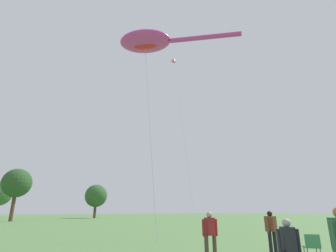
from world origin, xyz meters
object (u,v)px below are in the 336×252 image
at_px(big_show_kite, 148,42).
at_px(person_child_front, 271,228).
at_px(folding_chair, 312,245).
at_px(tree_oak_left, 96,196).
at_px(tree_broad_distant, 17,183).
at_px(person_navy_jacket, 289,247).
at_px(person_brown_coat, 210,232).
at_px(small_kite_bird_shape, 174,61).

xyz_separation_m(big_show_kite, person_child_front, (2.13, -7.98, -13.19)).
bearing_deg(person_child_front, folding_chair, 164.15).
distance_m(person_child_front, tree_oak_left, 59.01).
bearing_deg(folding_chair, tree_broad_distant, 141.33).
xyz_separation_m(person_navy_jacket, person_child_front, (3.78, 3.71, 0.09)).
height_order(big_show_kite, person_brown_coat, big_show_kite).
relative_size(big_show_kite, tree_broad_distant, 1.72).
bearing_deg(person_child_front, person_navy_jacket, 127.93).
bearing_deg(big_show_kite, small_kite_bird_shape, -87.92).
relative_size(person_child_front, small_kite_bird_shape, 0.07).
height_order(person_child_front, folding_chair, person_child_front).
bearing_deg(big_show_kite, person_child_front, 143.58).
distance_m(person_navy_jacket, small_kite_bird_shape, 38.10).
bearing_deg(person_navy_jacket, tree_broad_distant, 36.73).
bearing_deg(big_show_kite, folding_chair, 139.04).
distance_m(big_show_kite, person_child_front, 15.56).
bearing_deg(folding_chair, person_brown_coat, -171.21).
distance_m(person_child_front, folding_chair, 1.99).
height_order(person_brown_coat, folding_chair, person_brown_coat).
distance_m(folding_chair, tree_oak_left, 60.98).
xyz_separation_m(person_navy_jacket, person_brown_coat, (0.54, 3.58, 0.08)).
bearing_deg(person_brown_coat, folding_chair, -107.79).
height_order(person_navy_jacket, person_brown_coat, person_brown_coat).
relative_size(tree_broad_distant, tree_oak_left, 1.10).
relative_size(big_show_kite, person_child_front, 9.08).
bearing_deg(tree_broad_distant, person_brown_coat, -82.02).
bearing_deg(person_brown_coat, tree_oak_left, 2.90).
bearing_deg(tree_broad_distant, big_show_kite, -78.57).
height_order(person_navy_jacket, small_kite_bird_shape, small_kite_bird_shape).
height_order(folding_chair, small_kite_bird_shape, small_kite_bird_shape).
relative_size(person_navy_jacket, small_kite_bird_shape, 0.06).
xyz_separation_m(person_child_front, small_kite_bird_shape, (9.31, 23.40, 23.26)).
bearing_deg(tree_oak_left, person_navy_jacket, -100.52).
relative_size(person_navy_jacket, tree_broad_distant, 0.17).
xyz_separation_m(big_show_kite, tree_oak_left, (9.87, 50.37, -9.01)).
height_order(tree_broad_distant, tree_oak_left, tree_broad_distant).
bearing_deg(person_navy_jacket, big_show_kite, 21.93).
relative_size(folding_chair, tree_oak_left, 0.11).
height_order(big_show_kite, small_kite_bird_shape, small_kite_bird_shape).
height_order(person_brown_coat, small_kite_bird_shape, small_kite_bird_shape).
distance_m(big_show_kite, tree_oak_left, 52.11).
relative_size(person_child_front, tree_broad_distant, 0.19).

